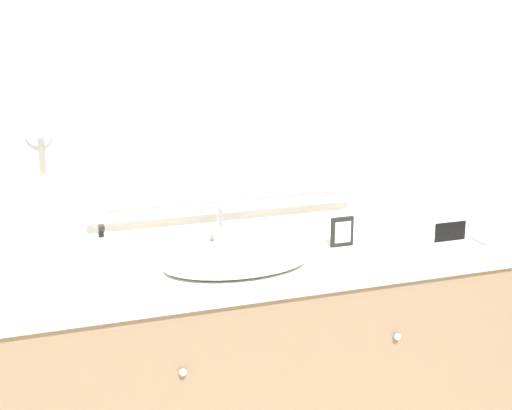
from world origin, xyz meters
The scene contains 8 objects.
wall_back centered at (0.00, 0.60, 1.28)m, with size 8.00×0.18×2.55m.
vanity_counter centered at (0.00, 0.29, 0.45)m, with size 2.10×0.57×0.90m.
sink_basin centered at (-0.12, 0.27, 0.92)m, with size 0.50×0.37×0.18m.
soap_bottle centered at (-0.54, 0.39, 0.97)m, with size 0.05×0.05×0.16m.
appliance_box centered at (0.69, 0.28, 0.96)m, with size 0.18×0.11×0.11m.
picture_frame centered at (0.32, 0.35, 0.96)m, with size 0.09×0.01×0.11m.
hand_towel_near_sink centered at (-0.73, 0.43, 0.93)m, with size 0.20×0.12×0.05m.
metal_tray centered at (0.90, 0.22, 0.91)m, with size 0.18×0.12×0.01m.
Camera 1 is at (-0.82, -1.88, 1.70)m, focal length 50.00 mm.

